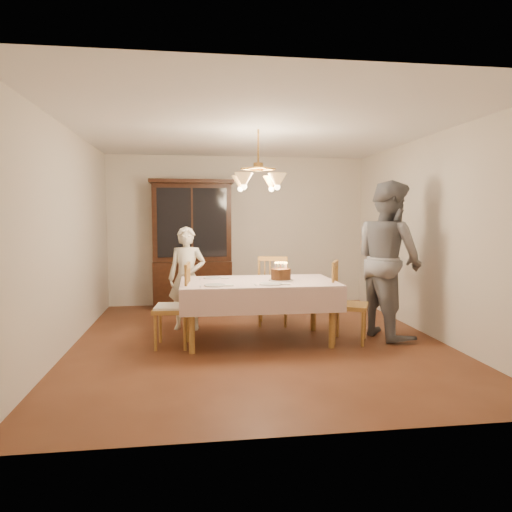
{
  "coord_description": "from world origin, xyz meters",
  "views": [
    {
      "loc": [
        -0.79,
        -5.54,
        1.56
      ],
      "look_at": [
        0.0,
        0.2,
        1.05
      ],
      "focal_mm": 32.0,
      "sensor_mm": 36.0,
      "label": 1
    }
  ],
  "objects": [
    {
      "name": "chair_far_side",
      "position": [
        0.33,
        0.82,
        0.44
      ],
      "size": [
        0.52,
        0.5,
        1.0
      ],
      "color": "olive",
      "rests_on": "ground"
    },
    {
      "name": "chandelier",
      "position": [
        -0.0,
        -0.0,
        1.98
      ],
      "size": [
        0.62,
        0.62,
        0.73
      ],
      "color": "#BF8C3F",
      "rests_on": "ground"
    },
    {
      "name": "chair_left_end",
      "position": [
        -1.04,
        -0.1,
        0.45
      ],
      "size": [
        0.46,
        0.47,
        1.0
      ],
      "color": "olive",
      "rests_on": "ground"
    },
    {
      "name": "room_shell",
      "position": [
        0.0,
        0.0,
        1.58
      ],
      "size": [
        5.0,
        5.0,
        5.0
      ],
      "color": "white",
      "rests_on": "ground"
    },
    {
      "name": "place_setting_near_right",
      "position": [
        0.11,
        -0.34,
        0.77
      ],
      "size": [
        0.41,
        0.27,
        0.02
      ],
      "color": "white",
      "rests_on": "dining_table"
    },
    {
      "name": "elderly_woman",
      "position": [
        -0.88,
        0.73,
        0.71
      ],
      "size": [
        0.57,
        0.44,
        1.42
      ],
      "primitive_type": "imported",
      "rotation": [
        0.0,
        0.0,
        -0.2
      ],
      "color": "beige",
      "rests_on": "ground"
    },
    {
      "name": "birthday_cake",
      "position": [
        0.28,
        -0.01,
        0.83
      ],
      "size": [
        0.3,
        0.3,
        0.23
      ],
      "color": "white",
      "rests_on": "dining_table"
    },
    {
      "name": "place_setting_far_left",
      "position": [
        -0.54,
        0.29,
        0.77
      ],
      "size": [
        0.38,
        0.23,
        0.02
      ],
      "color": "white",
      "rests_on": "dining_table"
    },
    {
      "name": "chair_right_end",
      "position": [
        1.11,
        -0.18,
        0.44
      ],
      "size": [
        0.56,
        0.57,
        1.0
      ],
      "color": "olive",
      "rests_on": "ground"
    },
    {
      "name": "place_setting_near_left",
      "position": [
        -0.54,
        -0.35,
        0.77
      ],
      "size": [
        0.39,
        0.24,
        0.02
      ],
      "color": "white",
      "rests_on": "dining_table"
    },
    {
      "name": "adult_in_grey",
      "position": [
        1.7,
        0.01,
        1.0
      ],
      "size": [
        0.96,
        1.12,
        2.0
      ],
      "primitive_type": "imported",
      "rotation": [
        0.0,
        0.0,
        1.8
      ],
      "color": "slate",
      "rests_on": "ground"
    },
    {
      "name": "ground",
      "position": [
        0.0,
        0.0,
        0.0
      ],
      "size": [
        5.0,
        5.0,
        0.0
      ],
      "primitive_type": "plane",
      "color": "#532917",
      "rests_on": "ground"
    },
    {
      "name": "dining_table",
      "position": [
        0.0,
        0.0,
        0.68
      ],
      "size": [
        1.9,
        1.1,
        0.76
      ],
      "color": "olive",
      "rests_on": "ground"
    },
    {
      "name": "china_hutch",
      "position": [
        -0.81,
        2.25,
        1.04
      ],
      "size": [
        1.38,
        0.54,
        2.16
      ],
      "color": "black",
      "rests_on": "ground"
    }
  ]
}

